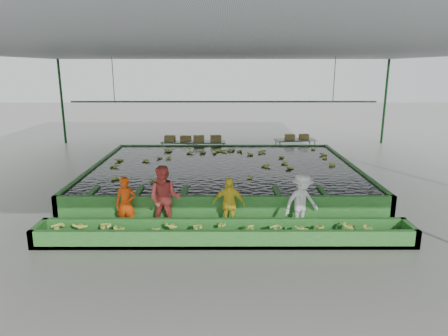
{
  "coord_description": "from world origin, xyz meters",
  "views": [
    {
      "loc": [
        -0.03,
        -13.45,
        4.52
      ],
      "look_at": [
        0.0,
        0.5,
        1.0
      ],
      "focal_mm": 32.0,
      "sensor_mm": 36.0,
      "label": 1
    }
  ],
  "objects_px": {
    "flotation_tank": "(224,175)",
    "packing_table_mid": "(206,150)",
    "worker_d": "(301,202)",
    "box_stack_left": "(178,141)",
    "packing_table_left": "(180,150)",
    "worker_b": "(165,199)",
    "packing_table_right": "(295,148)",
    "box_stack_right": "(297,139)",
    "worker_c": "(229,204)",
    "sorting_trough": "(224,233)",
    "worker_a": "(126,204)",
    "box_stack_mid": "(207,142)"
  },
  "relations": [
    {
      "from": "flotation_tank",
      "to": "packing_table_mid",
      "type": "distance_m",
      "value": 4.94
    },
    {
      "from": "worker_d",
      "to": "box_stack_left",
      "type": "xyz_separation_m",
      "value": [
        -4.54,
        9.57,
        -0.0
      ]
    },
    {
      "from": "worker_d",
      "to": "packing_table_mid",
      "type": "distance_m",
      "value": 9.67
    },
    {
      "from": "worker_d",
      "to": "packing_table_left",
      "type": "distance_m",
      "value": 10.51
    },
    {
      "from": "worker_b",
      "to": "packing_table_right",
      "type": "xyz_separation_m",
      "value": [
        5.36,
        9.58,
        -0.48
      ]
    },
    {
      "from": "box_stack_left",
      "to": "box_stack_right",
      "type": "relative_size",
      "value": 1.12
    },
    {
      "from": "worker_c",
      "to": "packing_table_right",
      "type": "relative_size",
      "value": 0.76
    },
    {
      "from": "sorting_trough",
      "to": "worker_a",
      "type": "xyz_separation_m",
      "value": [
        -2.78,
        0.8,
        0.53
      ]
    },
    {
      "from": "sorting_trough",
      "to": "worker_a",
      "type": "height_order",
      "value": "worker_a"
    },
    {
      "from": "box_stack_mid",
      "to": "box_stack_right",
      "type": "height_order",
      "value": "box_stack_right"
    },
    {
      "from": "flotation_tank",
      "to": "packing_table_right",
      "type": "distance_m",
      "value": 6.44
    },
    {
      "from": "worker_a",
      "to": "flotation_tank",
      "type": "bearing_deg",
      "value": 59.16
    },
    {
      "from": "packing_table_right",
      "to": "box_stack_right",
      "type": "xyz_separation_m",
      "value": [
        0.07,
        0.01,
        0.47
      ]
    },
    {
      "from": "flotation_tank",
      "to": "box_stack_mid",
      "type": "height_order",
      "value": "box_stack_mid"
    },
    {
      "from": "worker_a",
      "to": "worker_c",
      "type": "relative_size",
      "value": 1.01
    },
    {
      "from": "flotation_tank",
      "to": "sorting_trough",
      "type": "relative_size",
      "value": 1.0
    },
    {
      "from": "worker_c",
      "to": "box_stack_left",
      "type": "xyz_separation_m",
      "value": [
        -2.49,
        9.57,
        0.05
      ]
    },
    {
      "from": "worker_b",
      "to": "box_stack_left",
      "type": "relative_size",
      "value": 1.4
    },
    {
      "from": "worker_c",
      "to": "packing_table_mid",
      "type": "bearing_deg",
      "value": 100.86
    },
    {
      "from": "worker_a",
      "to": "worker_c",
      "type": "bearing_deg",
      "value": 2.0
    },
    {
      "from": "packing_table_mid",
      "to": "box_stack_left",
      "type": "relative_size",
      "value": 1.47
    },
    {
      "from": "worker_a",
      "to": "box_stack_mid",
      "type": "relative_size",
      "value": 1.12
    },
    {
      "from": "box_stack_left",
      "to": "sorting_trough",
      "type": "bearing_deg",
      "value": -77.18
    },
    {
      "from": "worker_d",
      "to": "box_stack_right",
      "type": "bearing_deg",
      "value": 57.28
    },
    {
      "from": "box_stack_left",
      "to": "worker_d",
      "type": "bearing_deg",
      "value": -64.64
    },
    {
      "from": "sorting_trough",
      "to": "worker_c",
      "type": "height_order",
      "value": "worker_c"
    },
    {
      "from": "worker_b",
      "to": "packing_table_mid",
      "type": "height_order",
      "value": "worker_b"
    },
    {
      "from": "worker_d",
      "to": "box_stack_mid",
      "type": "bearing_deg",
      "value": 84.86
    },
    {
      "from": "flotation_tank",
      "to": "box_stack_right",
      "type": "height_order",
      "value": "box_stack_right"
    },
    {
      "from": "box_stack_left",
      "to": "packing_table_right",
      "type": "bearing_deg",
      "value": 0.06
    },
    {
      "from": "packing_table_right",
      "to": "box_stack_left",
      "type": "xyz_separation_m",
      "value": [
        -6.04,
        -0.01,
        0.36
      ]
    },
    {
      "from": "worker_c",
      "to": "packing_table_right",
      "type": "xyz_separation_m",
      "value": [
        3.56,
        9.58,
        -0.31
      ]
    },
    {
      "from": "worker_c",
      "to": "packing_table_right",
      "type": "height_order",
      "value": "worker_c"
    },
    {
      "from": "worker_b",
      "to": "packing_table_right",
      "type": "height_order",
      "value": "worker_b"
    },
    {
      "from": "packing_table_right",
      "to": "box_stack_mid",
      "type": "distance_m",
      "value": 4.55
    },
    {
      "from": "flotation_tank",
      "to": "worker_b",
      "type": "distance_m",
      "value": 4.64
    },
    {
      "from": "box_stack_left",
      "to": "flotation_tank",
      "type": "bearing_deg",
      "value": -65.88
    },
    {
      "from": "box_stack_left",
      "to": "worker_b",
      "type": "bearing_deg",
      "value": -85.91
    },
    {
      "from": "worker_c",
      "to": "packing_table_right",
      "type": "distance_m",
      "value": 10.22
    },
    {
      "from": "worker_b",
      "to": "packing_table_right",
      "type": "relative_size",
      "value": 0.92
    },
    {
      "from": "worker_b",
      "to": "box_stack_right",
      "type": "relative_size",
      "value": 1.57
    },
    {
      "from": "worker_d",
      "to": "packing_table_right",
      "type": "distance_m",
      "value": 9.7
    },
    {
      "from": "packing_table_left",
      "to": "packing_table_mid",
      "type": "relative_size",
      "value": 0.92
    },
    {
      "from": "sorting_trough",
      "to": "worker_a",
      "type": "relative_size",
      "value": 6.38
    },
    {
      "from": "flotation_tank",
      "to": "worker_d",
      "type": "distance_m",
      "value": 4.83
    },
    {
      "from": "box_stack_mid",
      "to": "worker_b",
      "type": "bearing_deg",
      "value": -95.32
    },
    {
      "from": "worker_a",
      "to": "packing_table_left",
      "type": "xyz_separation_m",
      "value": [
        0.51,
        9.52,
        -0.37
      ]
    },
    {
      "from": "worker_c",
      "to": "box_stack_mid",
      "type": "distance_m",
      "value": 9.18
    },
    {
      "from": "flotation_tank",
      "to": "worker_c",
      "type": "height_order",
      "value": "worker_c"
    },
    {
      "from": "worker_c",
      "to": "packing_table_left",
      "type": "height_order",
      "value": "worker_c"
    }
  ]
}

